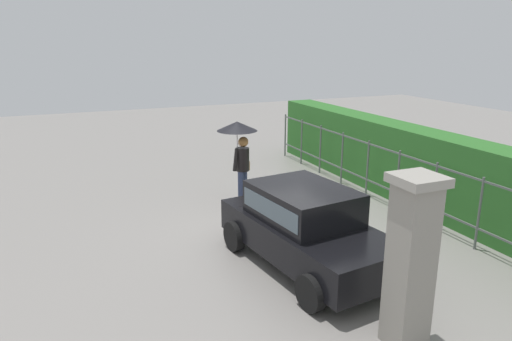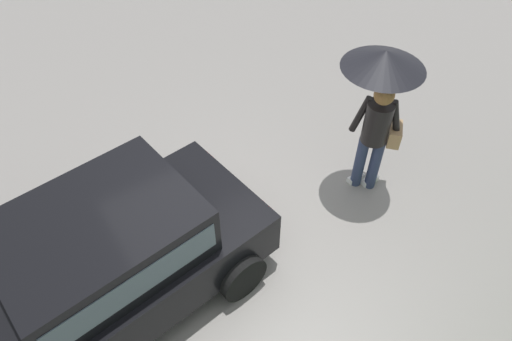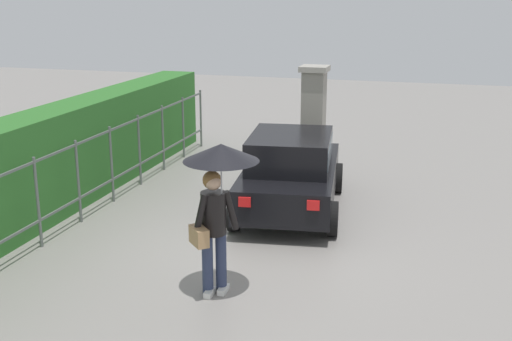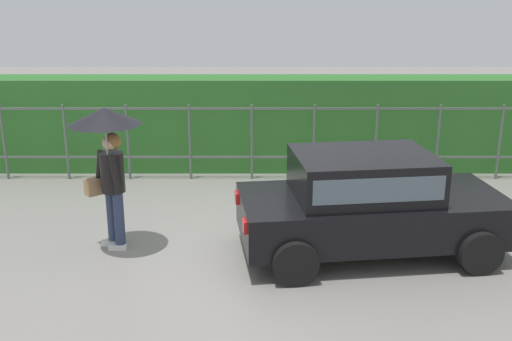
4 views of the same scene
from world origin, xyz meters
name	(u,v)px [view 1 (image 1 of 4)]	position (x,y,z in m)	size (l,w,h in m)	color
ground_plane	(276,233)	(0.00, 0.00, 0.00)	(40.00, 40.00, 0.00)	gray
car	(305,224)	(1.53, -0.14, 0.80)	(3.90, 2.23, 1.48)	black
pedestrian	(239,142)	(-2.12, -0.01, 1.59)	(1.00, 1.00, 2.11)	#2D3856
gate_pillar	(411,262)	(4.16, -0.04, 1.24)	(0.60, 0.60, 2.42)	gray
fence_section	(398,178)	(-0.13, 3.31, 0.83)	(12.16, 0.05, 1.50)	#59605B
hedge_row	(424,169)	(-0.13, 4.10, 0.95)	(13.11, 0.90, 1.90)	#2D6B28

